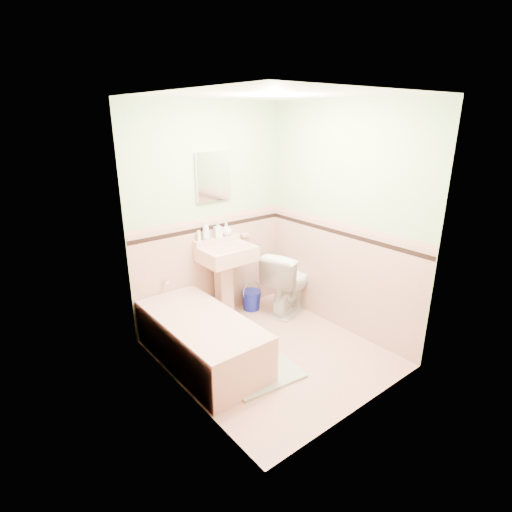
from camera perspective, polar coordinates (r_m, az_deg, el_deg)
floor at (r=4.30m, az=2.14°, el=-13.58°), size 2.20×2.20×0.00m
ceiling at (r=3.61m, az=2.68°, el=21.97°), size 2.20×2.20×0.00m
wall_back at (r=4.62m, az=-6.63°, el=5.66°), size 2.50×0.00×2.50m
wall_front at (r=3.07m, az=15.97°, el=-2.12°), size 2.50×0.00×2.50m
wall_left at (r=3.23m, az=-11.15°, el=-0.64°), size 0.00×2.50×2.50m
wall_right at (r=4.46m, az=12.16°, el=4.86°), size 0.00×2.50×2.50m
wainscot_back at (r=4.81m, az=-6.26°, el=-1.92°), size 2.00×0.00×2.00m
wainscot_front at (r=3.36m, az=14.77°, el=-12.44°), size 2.00×0.00×2.00m
wainscot_left at (r=3.51m, az=-10.28°, el=-10.63°), size 0.00×2.20×2.20m
wainscot_right at (r=4.66m, az=11.51°, el=-2.92°), size 0.00×2.20×2.20m
accent_back at (r=4.64m, az=-6.45°, el=4.06°), size 2.00×0.00×2.00m
accent_front at (r=3.13m, az=15.49°, el=-4.24°), size 2.00×0.00×2.00m
accent_left at (r=3.28m, az=-10.73°, el=-2.70°), size 0.00×2.20×2.20m
accent_right at (r=4.48m, az=11.90°, el=3.22°), size 0.00×2.20×2.20m
cap_back at (r=4.61m, az=-6.50°, el=5.26°), size 2.00×0.00×2.00m
cap_front at (r=3.09m, az=15.65°, el=-2.54°), size 2.00×0.00×2.00m
cap_left at (r=3.25m, az=-10.83°, el=-1.07°), size 0.00×2.20×2.20m
cap_right at (r=4.46m, az=11.99°, el=4.46°), size 0.00×2.20×2.20m
bathtub at (r=4.09m, az=-7.77°, el=-11.86°), size 0.70×1.50×0.45m
tub_faucet at (r=4.48m, az=-12.80°, el=-3.49°), size 0.04×0.12×0.04m
sink at (r=4.70m, az=-4.18°, el=-4.06°), size 0.60×0.49×0.94m
sink_faucet at (r=4.65m, az=-5.31°, el=1.94°), size 0.02×0.02×0.10m
medicine_cabinet at (r=4.54m, az=-6.11°, el=11.22°), size 0.43×0.04×0.54m
soap_dish at (r=4.92m, az=-1.62°, el=3.02°), size 0.11×0.06×0.04m
soap_bottle_left at (r=4.56m, az=-7.15°, el=3.60°), size 0.11×0.11×0.21m
soap_bottle_mid at (r=4.65m, az=-5.46°, el=3.81°), size 0.10×0.10×0.19m
soap_bottle_right at (r=4.71m, az=-4.24°, el=3.86°), size 0.16×0.16×0.15m
tube at (r=4.53m, az=-8.15°, el=2.83°), size 0.04×0.04×0.12m
toilet at (r=4.99m, az=4.80°, el=-3.53°), size 0.88×0.67×0.80m
bucket at (r=5.10m, az=-0.66°, el=-6.30°), size 0.27×0.27×0.25m
bath_mat at (r=3.95m, az=1.14°, el=-16.64°), size 0.74×0.54×0.03m
shoe at (r=3.90m, az=0.07°, el=-16.43°), size 0.14×0.07×0.06m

